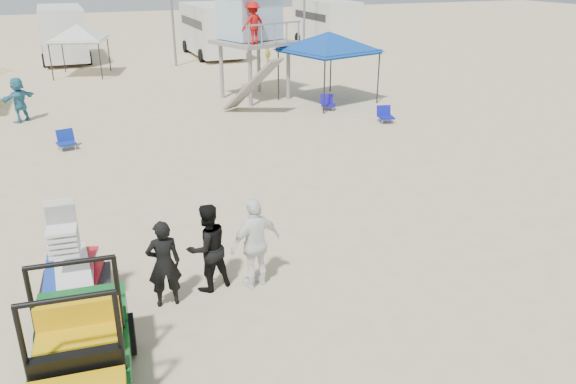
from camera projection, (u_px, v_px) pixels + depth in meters
name	position (u px, v px, depth m)	size (l,w,h in m)	color
ground	(328.00, 331.00, 9.37)	(140.00, 140.00, 0.00)	beige
utility_cart	(77.00, 349.00, 7.50)	(1.52, 2.68, 1.96)	#0D581F
surf_trailer	(72.00, 275.00, 9.57)	(1.34, 2.24, 1.86)	black
man_left	(164.00, 264.00, 9.81)	(0.60, 0.39, 1.64)	black
man_mid	(208.00, 247.00, 10.31)	(0.83, 0.64, 1.70)	black
man_right	(256.00, 243.00, 10.38)	(1.04, 0.43, 1.78)	white
lifeguard_tower	(251.00, 19.00, 24.28)	(3.68, 3.68, 4.63)	gray
canopy_blue	(329.00, 35.00, 23.82)	(4.00, 4.00, 3.42)	black
canopy_white_c	(77.00, 27.00, 29.71)	(3.27, 3.27, 3.12)	black
beach_chair_a	(66.00, 140.00, 18.47)	(0.64, 0.69, 0.64)	#0D2796
beach_chair_b	(385.00, 114.00, 21.56)	(0.64, 0.70, 0.64)	#0E129E
beach_chair_c	(327.00, 102.00, 23.43)	(0.73, 0.82, 0.64)	#160D94
rv_mid_left	(63.00, 31.00, 34.66)	(2.65, 6.50, 3.25)	silver
rv_mid_right	(211.00, 28.00, 36.51)	(2.64, 7.00, 3.25)	silver
rv_far_right	(325.00, 21.00, 40.93)	(2.64, 6.60, 3.25)	silver
distant_beachgoers	(88.00, 86.00, 23.99)	(14.79, 10.82, 1.72)	gold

